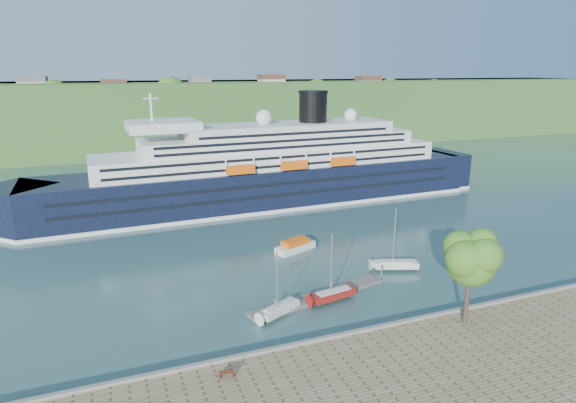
# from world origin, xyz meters

# --- Properties ---
(ground) EXTENTS (400.00, 400.00, 0.00)m
(ground) POSITION_xyz_m (0.00, 0.00, 0.00)
(ground) COLOR #2A4B49
(ground) RESTS_ON ground
(far_hillside) EXTENTS (400.00, 50.00, 24.00)m
(far_hillside) POSITION_xyz_m (0.00, 145.00, 12.00)
(far_hillside) COLOR #335F26
(far_hillside) RESTS_ON ground
(quay_coping) EXTENTS (220.00, 0.50, 0.30)m
(quay_coping) POSITION_xyz_m (0.00, -0.20, 1.15)
(quay_coping) COLOR slate
(quay_coping) RESTS_ON promenade
(cruise_ship) EXTENTS (107.73, 19.38, 24.08)m
(cruise_ship) POSITION_xyz_m (6.91, 55.35, 12.04)
(cruise_ship) COLOR black
(cruise_ship) RESTS_ON ground
(park_bench) EXTENTS (1.61, 0.94, 0.97)m
(park_bench) POSITION_xyz_m (-15.93, -2.76, 1.48)
(park_bench) COLOR #482114
(park_bench) RESTS_ON promenade
(promenade_tree) EXTENTS (7.18, 7.18, 11.90)m
(promenade_tree) POSITION_xyz_m (11.26, -2.65, 6.95)
(promenade_tree) COLOR #35691B
(promenade_tree) RESTS_ON promenade
(floating_pontoon) EXTENTS (19.99, 6.94, 0.44)m
(floating_pontoon) POSITION_xyz_m (-0.61, 10.48, 0.22)
(floating_pontoon) COLOR slate
(floating_pontoon) RESTS_ON ground
(sailboat_white_near) EXTENTS (6.25, 4.29, 7.93)m
(sailboat_white_near) POSITION_xyz_m (-6.81, 8.06, 3.96)
(sailboat_white_near) COLOR silver
(sailboat_white_near) RESTS_ON ground
(sailboat_red) EXTENTS (6.87, 2.97, 8.60)m
(sailboat_red) POSITION_xyz_m (0.80, 9.13, 4.30)
(sailboat_red) COLOR maroon
(sailboat_red) RESTS_ON ground
(sailboat_white_far) EXTENTS (7.19, 4.19, 8.98)m
(sailboat_white_far) POSITION_xyz_m (13.54, 14.51, 4.49)
(sailboat_white_far) COLOR silver
(sailboat_white_far) RESTS_ON ground
(tender_launch) EXTENTS (7.43, 4.84, 1.94)m
(tender_launch) POSITION_xyz_m (2.74, 27.00, 0.97)
(tender_launch) COLOR #ED5C0D
(tender_launch) RESTS_ON ground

